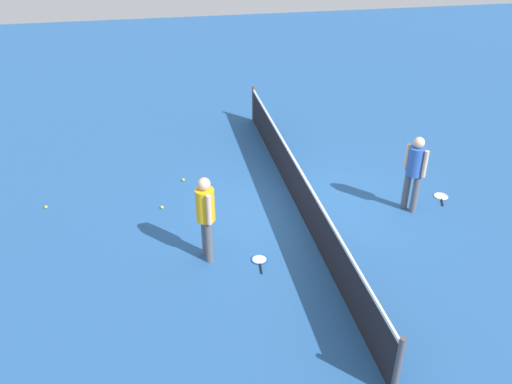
{
  "coord_description": "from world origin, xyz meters",
  "views": [
    {
      "loc": [
        9.38,
        -2.78,
        6.03
      ],
      "look_at": [
        0.71,
        -1.06,
        0.9
      ],
      "focal_mm": 36.9,
      "sensor_mm": 36.0,
      "label": 1
    }
  ],
  "objects_px": {
    "player_near_side": "(206,212)",
    "tennis_racket_near_player": "(260,260)",
    "tennis_ball_near_player": "(183,180)",
    "tennis_racket_far_player": "(441,197)",
    "tennis_ball_midcourt": "(46,207)",
    "tennis_ball_baseline": "(210,194)",
    "player_far_side": "(415,168)",
    "tennis_ball_by_net": "(162,207)"
  },
  "relations": [
    {
      "from": "tennis_ball_midcourt",
      "to": "tennis_ball_baseline",
      "type": "bearing_deg",
      "value": 87.6
    },
    {
      "from": "player_near_side",
      "to": "player_far_side",
      "type": "relative_size",
      "value": 1.0
    },
    {
      "from": "tennis_ball_near_player",
      "to": "tennis_ball_baseline",
      "type": "relative_size",
      "value": 1.0
    },
    {
      "from": "player_near_side",
      "to": "tennis_racket_near_player",
      "type": "relative_size",
      "value": 2.85
    },
    {
      "from": "tennis_ball_by_net",
      "to": "tennis_ball_baseline",
      "type": "distance_m",
      "value": 1.15
    },
    {
      "from": "player_far_side",
      "to": "tennis_racket_far_player",
      "type": "bearing_deg",
      "value": 108.84
    },
    {
      "from": "tennis_racket_near_player",
      "to": "tennis_ball_near_player",
      "type": "bearing_deg",
      "value": -161.06
    },
    {
      "from": "tennis_ball_near_player",
      "to": "tennis_ball_by_net",
      "type": "height_order",
      "value": "same"
    },
    {
      "from": "tennis_ball_baseline",
      "to": "tennis_ball_midcourt",
      "type": "bearing_deg",
      "value": -92.4
    },
    {
      "from": "player_near_side",
      "to": "tennis_racket_far_player",
      "type": "bearing_deg",
      "value": 102.44
    },
    {
      "from": "player_far_side",
      "to": "tennis_ball_midcourt",
      "type": "bearing_deg",
      "value": -101.52
    },
    {
      "from": "player_far_side",
      "to": "tennis_racket_near_player",
      "type": "relative_size",
      "value": 2.85
    },
    {
      "from": "tennis_ball_by_net",
      "to": "tennis_racket_far_player",
      "type": "bearing_deg",
      "value": 83.21
    },
    {
      "from": "tennis_ball_near_player",
      "to": "tennis_ball_by_net",
      "type": "distance_m",
      "value": 1.28
    },
    {
      "from": "player_far_side",
      "to": "tennis_ball_near_player",
      "type": "height_order",
      "value": "player_far_side"
    },
    {
      "from": "player_far_side",
      "to": "tennis_ball_near_player",
      "type": "bearing_deg",
      "value": -115.41
    },
    {
      "from": "tennis_ball_near_player",
      "to": "tennis_racket_far_player",
      "type": "bearing_deg",
      "value": 71.42
    },
    {
      "from": "player_far_side",
      "to": "tennis_ball_near_player",
      "type": "distance_m",
      "value": 5.26
    },
    {
      "from": "tennis_racket_near_player",
      "to": "tennis_ball_by_net",
      "type": "distance_m",
      "value": 2.8
    },
    {
      "from": "player_far_side",
      "to": "tennis_ball_near_player",
      "type": "xyz_separation_m",
      "value": [
        -2.22,
        -4.67,
        -0.98
      ]
    },
    {
      "from": "tennis_ball_midcourt",
      "to": "tennis_racket_far_player",
      "type": "bearing_deg",
      "value": 81.84
    },
    {
      "from": "tennis_racket_far_player",
      "to": "tennis_ball_midcourt",
      "type": "relative_size",
      "value": 9.15
    },
    {
      "from": "player_near_side",
      "to": "tennis_ball_near_player",
      "type": "height_order",
      "value": "player_near_side"
    },
    {
      "from": "player_near_side",
      "to": "tennis_racket_near_player",
      "type": "distance_m",
      "value": 1.39
    },
    {
      "from": "tennis_ball_by_net",
      "to": "tennis_ball_midcourt",
      "type": "bearing_deg",
      "value": -101.54
    },
    {
      "from": "tennis_racket_far_player",
      "to": "tennis_ball_near_player",
      "type": "height_order",
      "value": "tennis_ball_near_player"
    },
    {
      "from": "tennis_racket_far_player",
      "to": "tennis_ball_baseline",
      "type": "relative_size",
      "value": 9.15
    },
    {
      "from": "player_far_side",
      "to": "tennis_ball_baseline",
      "type": "relative_size",
      "value": 25.76
    },
    {
      "from": "player_far_side",
      "to": "tennis_racket_near_player",
      "type": "bearing_deg",
      "value": -71.81
    },
    {
      "from": "player_near_side",
      "to": "tennis_ball_near_player",
      "type": "xyz_separation_m",
      "value": [
        -3.08,
        -0.23,
        -0.98
      ]
    },
    {
      "from": "tennis_racket_near_player",
      "to": "tennis_ball_baseline",
      "type": "xyz_separation_m",
      "value": [
        -2.57,
        -0.61,
        0.02
      ]
    },
    {
      "from": "tennis_racket_far_player",
      "to": "tennis_ball_midcourt",
      "type": "xyz_separation_m",
      "value": [
        -1.24,
        -8.64,
        0.02
      ]
    },
    {
      "from": "tennis_racket_far_player",
      "to": "tennis_ball_baseline",
      "type": "bearing_deg",
      "value": -102.12
    },
    {
      "from": "player_far_side",
      "to": "tennis_ball_by_net",
      "type": "xyz_separation_m",
      "value": [
        -1.06,
        -5.22,
        -0.98
      ]
    },
    {
      "from": "tennis_ball_near_player",
      "to": "tennis_ball_baseline",
      "type": "height_order",
      "value": "same"
    },
    {
      "from": "tennis_racket_near_player",
      "to": "tennis_ball_baseline",
      "type": "distance_m",
      "value": 2.64
    },
    {
      "from": "player_near_side",
      "to": "tennis_racket_near_player",
      "type": "bearing_deg",
      "value": 72.7
    },
    {
      "from": "tennis_racket_far_player",
      "to": "tennis_ball_by_net",
      "type": "relative_size",
      "value": 9.15
    },
    {
      "from": "tennis_ball_near_player",
      "to": "tennis_ball_midcourt",
      "type": "bearing_deg",
      "value": -77.83
    },
    {
      "from": "tennis_ball_near_player",
      "to": "tennis_ball_midcourt",
      "type": "distance_m",
      "value": 3.09
    },
    {
      "from": "tennis_racket_far_player",
      "to": "tennis_racket_near_player",
      "type": "bearing_deg",
      "value": -71.67
    },
    {
      "from": "player_near_side",
      "to": "tennis_ball_baseline",
      "type": "relative_size",
      "value": 25.76
    }
  ]
}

